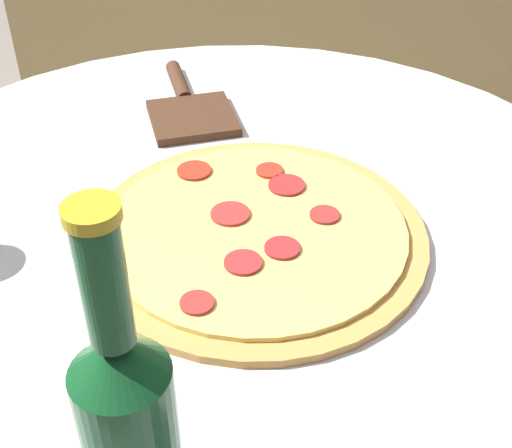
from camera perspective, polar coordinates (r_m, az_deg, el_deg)
table at (r=0.93m, az=-1.68°, el=-9.23°), size 0.97×0.97×0.76m
pizza at (r=0.77m, az=-0.01°, el=-0.70°), size 0.37×0.37×0.02m
beer_bottle at (r=0.49m, az=-10.14°, el=-15.55°), size 0.06×0.06×0.28m
pizza_paddle at (r=1.02m, az=-5.39°, el=9.20°), size 0.17×0.23×0.02m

